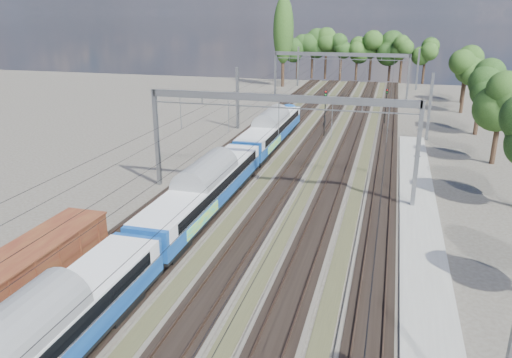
% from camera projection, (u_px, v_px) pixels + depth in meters
% --- Properties ---
extents(track_bed, '(21.00, 130.00, 0.34)m').
position_uv_depth(track_bed, '(306.00, 152.00, 58.21)').
color(track_bed, '#47423A').
rests_on(track_bed, ground).
extents(platform, '(3.00, 70.00, 0.30)m').
position_uv_depth(platform, '(423.00, 262.00, 32.32)').
color(platform, gray).
rests_on(platform, ground).
extents(catenary, '(25.65, 130.00, 9.00)m').
position_uv_depth(catenary, '(321.00, 88.00, 63.16)').
color(catenary, slate).
rests_on(catenary, ground).
extents(tree_belt, '(39.71, 100.16, 11.69)m').
position_uv_depth(tree_belt, '(379.00, 53.00, 99.12)').
color(tree_belt, black).
rests_on(tree_belt, ground).
extents(poplar, '(4.40, 4.40, 19.04)m').
position_uv_depth(poplar, '(283.00, 31.00, 106.60)').
color(poplar, black).
rests_on(poplar, ground).
extents(emu_train, '(3.11, 65.70, 4.55)m').
position_uv_depth(emu_train, '(204.00, 185.00, 39.08)').
color(emu_train, black).
rests_on(emu_train, ground).
extents(freight_boxcar, '(2.77, 13.36, 3.45)m').
position_uv_depth(freight_boxcar, '(18.00, 282.00, 26.11)').
color(freight_boxcar, black).
rests_on(freight_boxcar, ground).
extents(worker, '(0.54, 0.69, 1.66)m').
position_uv_depth(worker, '(325.00, 122.00, 70.50)').
color(worker, black).
rests_on(worker, ground).
extents(signal_near, '(0.42, 0.38, 6.13)m').
position_uv_depth(signal_near, '(325.00, 108.00, 64.06)').
color(signal_near, black).
rests_on(signal_near, ground).
extents(signal_far, '(0.37, 0.34, 5.17)m').
position_uv_depth(signal_far, '(386.00, 102.00, 71.72)').
color(signal_far, black).
rests_on(signal_far, ground).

